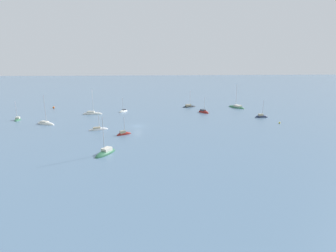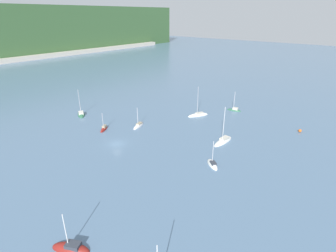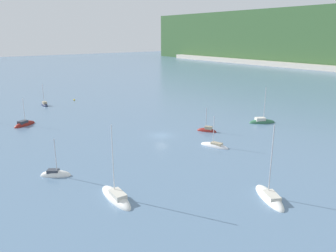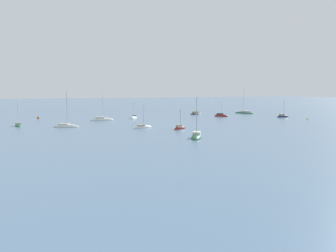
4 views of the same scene
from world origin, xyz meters
The scene contains 14 objects.
ground_plane centered at (0.00, 0.00, 0.00)m, with size 600.00×600.00×0.00m, color slate.
sailboat_0 centered at (-46.62, -10.17, 0.12)m, with size 4.90×1.93×7.46m.
sailboat_1 centered at (31.47, -5.14, 0.08)m, with size 7.52×5.43×10.92m.
sailboat_2 centered at (-22.59, -34.93, 0.15)m, with size 7.34×4.54×8.14m.
sailboat_3 centered at (6.57, 26.09, 0.12)m, with size 5.26×6.77×9.72m.
sailboat_4 centered at (12.19, 4.00, 0.07)m, with size 6.14×3.29×6.84m.
sailboat_5 centered at (19.08, -21.36, 0.10)m, with size 8.01×2.60×11.00m.
sailboat_6 centered at (-44.06, -31.48, 0.11)m, with size 7.32×9.23×11.47m.
sailboat_7 centered at (-26.53, -21.19, 0.09)m, with size 4.61×6.18×7.46m.
sailboat_8 centered at (3.77, 10.07, 0.12)m, with size 4.56×3.30×6.14m.
sailboat_9 centered at (6.95, -25.23, 0.07)m, with size 4.12×4.73×6.89m.
sailboat_10 centered at (44.00, -12.28, 0.14)m, with size 2.75×5.25×7.43m.
mooring_buoy_0 centered at (-48.61, 0.06, 0.25)m, with size 0.50×0.50×0.50m.
mooring_buoy_1 centered at (39.10, -35.61, 0.44)m, with size 0.89×0.89×0.89m.
Camera 4 is at (36.83, 88.90, 10.47)m, focal length 35.00 mm.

